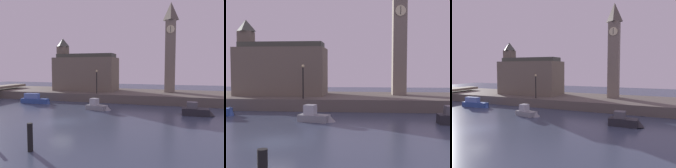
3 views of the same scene
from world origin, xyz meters
TOP-DOWN VIEW (x-y plane):
  - ground_plane at (0.00, 0.00)m, footprint 120.00×120.00m
  - far_embankment at (0.00, 20.00)m, footprint 70.00×12.00m
  - clock_tower at (11.47, 21.15)m, footprint 2.09×2.14m
  - parliament_hall at (-5.64, 20.17)m, footprint 12.59×5.95m
  - streetlamp at (-1.12, 15.00)m, footprint 0.36×0.36m
  - mooring_post_right at (2.28, -8.84)m, footprint 0.40×0.40m
  - boat_cruiser_grey at (1.72, 7.93)m, footprint 3.91×2.04m
  - boat_barge_dark at (15.35, 7.73)m, footprint 4.05×1.68m
  - boat_tour_blue at (-10.66, 10.59)m, footprint 5.52×1.33m

SIDE VIEW (x-z plane):
  - ground_plane at x=0.00m, z-range 0.00..0.00m
  - boat_cruiser_grey at x=1.72m, z-range -0.32..1.34m
  - boat_barge_dark at x=15.35m, z-range -0.27..1.46m
  - boat_tour_blue at x=-10.66m, z-range -0.32..1.55m
  - far_embankment at x=0.00m, z-range 0.00..1.50m
  - mooring_post_right at x=2.28m, z-range 0.00..2.11m
  - streetlamp at x=-1.12m, z-range 2.00..6.25m
  - parliament_hall at x=-5.64m, z-range -0.18..10.63m
  - clock_tower at x=11.47m, z-range 1.78..18.66m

